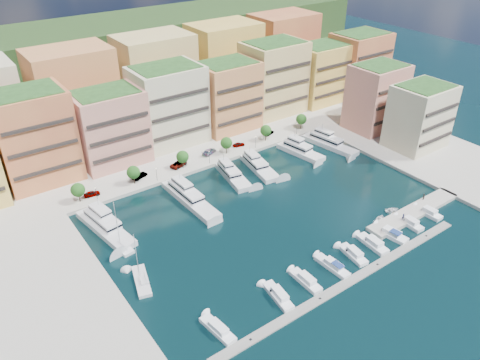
{
  "coord_description": "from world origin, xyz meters",
  "views": [
    {
      "loc": [
        -66.49,
        -77.31,
        71.2
      ],
      "look_at": [
        -3.11,
        10.67,
        6.0
      ],
      "focal_mm": 35.0,
      "sensor_mm": 36.0,
      "label": 1
    }
  ],
  "objects": [
    {
      "name": "apartment_east_a",
      "position": [
        62.0,
        19.99,
        12.31
      ],
      "size": [
        18.0,
        14.5,
        22.8
      ],
      "color": "tan",
      "rests_on": "east_quay"
    },
    {
      "name": "apartment_2",
      "position": [
        -23.0,
        49.99,
        12.31
      ],
      "size": [
        20.0,
        15.5,
        22.8
      ],
      "color": "tan",
      "rests_on": "north_quay"
    },
    {
      "name": "finger_pier",
      "position": [
        30.0,
        -22.0,
        0.0
      ],
      "size": [
        32.0,
        5.0,
        2.0
      ],
      "primitive_type": "cube",
      "color": "#9E998E",
      "rests_on": "ground"
    },
    {
      "name": "tree_3",
      "position": [
        8.0,
        33.5,
        4.74
      ],
      "size": [
        3.8,
        3.8,
        5.65
      ],
      "color": "#473323",
      "rests_on": "north_quay"
    },
    {
      "name": "backblock_3",
      "position": [
        35.0,
        74.0,
        16.0
      ],
      "size": [
        26.0,
        18.0,
        30.0
      ],
      "primitive_type": "cube",
      "color": "#E7BD54",
      "rests_on": "north_quay"
    },
    {
      "name": "ground",
      "position": [
        0.0,
        0.0,
        0.0
      ],
      "size": [
        400.0,
        400.0,
        0.0
      ],
      "primitive_type": "plane",
      "color": "black",
      "rests_on": "ground"
    },
    {
      "name": "car_2",
      "position": [
        -8.65,
        35.08,
        1.82
      ],
      "size": [
        6.48,
        4.6,
        1.64
      ],
      "primitive_type": "imported",
      "rotation": [
        0.0,
        0.0,
        1.92
      ],
      "color": "gray",
      "rests_on": "north_quay"
    },
    {
      "name": "apartment_5",
      "position": [
        42.0,
        51.99,
        14.31
      ],
      "size": [
        22.0,
        16.5,
        26.8
      ],
      "color": "#D8BE72",
      "rests_on": "north_quay"
    },
    {
      "name": "lamppost_0",
      "position": [
        -36.0,
        31.2,
        3.83
      ],
      "size": [
        0.3,
        0.3,
        4.2
      ],
      "color": "black",
      "rests_on": "north_quay"
    },
    {
      "name": "person_1",
      "position": [
        36.17,
        -20.14,
        1.91
      ],
      "size": [
        1.04,
        0.91,
        1.83
      ],
      "primitive_type": "imported",
      "rotation": [
        0.0,
        0.0,
        3.41
      ],
      "color": "#4B382D",
      "rests_on": "finger_pier"
    },
    {
      "name": "cruiser_2",
      "position": [
        -18.7,
        -24.6,
        0.55
      ],
      "size": [
        3.6,
        9.17,
        2.55
      ],
      "color": "white",
      "rests_on": "ground"
    },
    {
      "name": "yacht_6",
      "position": [
        39.73,
        19.62,
        1.21
      ],
      "size": [
        7.49,
        20.92,
        7.3
      ],
      "color": "silver",
      "rests_on": "ground"
    },
    {
      "name": "hillside",
      "position": [
        0.0,
        110.0,
        0.0
      ],
      "size": [
        240.0,
        40.0,
        58.0
      ],
      "primitive_type": "cube",
      "color": "#1F3415",
      "rests_on": "ground"
    },
    {
      "name": "car_5",
      "position": [
        28.05,
        36.44,
        1.66
      ],
      "size": [
        4.27,
        2.63,
        1.33
      ],
      "primitive_type": "imported",
      "rotation": [
        0.0,
        0.0,
        1.9
      ],
      "color": "gray",
      "rests_on": "north_quay"
    },
    {
      "name": "cruiser_8",
      "position": [
        24.77,
        -24.58,
        0.55
      ],
      "size": [
        2.9,
        7.41,
        2.55
      ],
      "color": "white",
      "rests_on": "ground"
    },
    {
      "name": "tree_1",
      "position": [
        -24.0,
        33.5,
        4.74
      ],
      "size": [
        3.8,
        3.8,
        5.65
      ],
      "color": "#473323",
      "rests_on": "north_quay"
    },
    {
      "name": "car_0",
      "position": [
        -36.32,
        34.4,
        1.75
      ],
      "size": [
        4.56,
        2.27,
        1.49
      ],
      "primitive_type": "imported",
      "rotation": [
        0.0,
        0.0,
        1.45
      ],
      "color": "gray",
      "rests_on": "north_quay"
    },
    {
      "name": "tree_5",
      "position": [
        40.0,
        33.5,
        4.74
      ],
      "size": [
        3.8,
        3.8,
        5.65
      ],
      "color": "#473323",
      "rests_on": "north_quay"
    },
    {
      "name": "tree_0",
      "position": [
        -40.0,
        33.5,
        4.74
      ],
      "size": [
        3.8,
        3.8,
        5.65
      ],
      "color": "#473323",
      "rests_on": "north_quay"
    },
    {
      "name": "car_1",
      "position": [
        -21.45,
        35.52,
        1.81
      ],
      "size": [
        5.18,
        3.15,
        1.61
      ],
      "primitive_type": "imported",
      "rotation": [
        0.0,
        0.0,
        1.89
      ],
      "color": "gray",
      "rests_on": "north_quay"
    },
    {
      "name": "tender_0",
      "position": [
        20.13,
        -19.0,
        0.44
      ],
      "size": [
        5.15,
        4.55,
        0.88
      ],
      "primitive_type": "imported",
      "rotation": [
        0.0,
        0.0,
        2.0
      ],
      "color": "white",
      "rests_on": "ground"
    },
    {
      "name": "cruiser_5",
      "position": [
        3.92,
        -24.59,
        0.55
      ],
      "size": [
        3.6,
        8.22,
        2.55
      ],
      "color": "white",
      "rests_on": "ground"
    },
    {
      "name": "yacht_4",
      "position": [
        11.16,
        20.94,
        1.09
      ],
      "size": [
        7.98,
        18.12,
        7.3
      ],
      "color": "silver",
      "rests_on": "ground"
    },
    {
      "name": "yacht_5",
      "position": [
        28.35,
        21.32,
        1.21
      ],
      "size": [
        7.19,
        17.28,
        7.3
      ],
      "color": "silver",
      "rests_on": "ground"
    },
    {
      "name": "tree_2",
      "position": [
        -8.0,
        33.5,
        4.74
      ],
      "size": [
        3.8,
        3.8,
        5.65
      ],
      "color": "#473323",
      "rests_on": "north_quay"
    },
    {
      "name": "cruiser_9",
      "position": [
        32.56,
        -24.58,
        0.55
      ],
      "size": [
        2.78,
        7.17,
        2.55
      ],
      "color": "white",
      "rests_on": "ground"
    },
    {
      "name": "backblock_2",
      "position": [
        5.0,
        74.0,
        16.0
      ],
      "size": [
        26.0,
        18.0,
        30.0
      ],
      "primitive_type": "cube",
      "color": "#D8BE72",
      "rests_on": "north_quay"
    },
    {
      "name": "apartment_6",
      "position": [
        64.0,
        49.99,
        12.31
      ],
      "size": [
        20.0,
        15.5,
        22.8
      ],
      "color": "#E7BD54",
      "rests_on": "north_quay"
    },
    {
      "name": "north_quay",
      "position": [
        0.0,
        62.0,
        0.0
      ],
      "size": [
        220.0,
        64.0,
        2.0
      ],
      "primitive_type": "cube",
      "color": "#9E998E",
      "rests_on": "ground"
    },
    {
      "name": "yacht_0",
      "position": [
        -38.95,
        19.3,
        1.21
      ],
      "size": [
        8.1,
        21.69,
        7.3
      ],
      "color": "silver",
      "rests_on": "ground"
    },
    {
      "name": "cruiser_0",
      "position": [
        -33.74,
        -24.59,
        0.55
      ],
      "size": [
        3.34,
        8.85,
        2.55
      ],
      "color": "white",
      "rests_on": "ground"
    },
    {
      "name": "cruiser_7",
      "position": [
        17.14,
        -24.62,
        0.57
      ],
      "size": [
        3.93,
        9.11,
        2.66
      ],
      "color": "white",
      "rests_on": "ground"
    },
    {
      "name": "yacht_3",
      "position": [
        1.62,
        21.33,
        1.21
      ],
      "size": [
        7.47,
        17.29,
        7.3
      ],
      "color": "silver",
      "rests_on": "ground"
    },
    {
      "name": "apartment_4",
      "position": [
        20.0,
        49.99,
        12.81
      ],
      "size": [
        20.0,
        15.5,
        23.8
      ],
      "color": "#D17C4E",
      "rests_on": "north_quay"
    },
    {
      "name": "lamppost_3",
      "position": [
        18.0,
        31.2,
        3.83
      ],
      "size": [
        0.3,
        0.3,
        4.2
      ],
      "color": "black",
      "rests_on": "north_quay"
    },
    {
      "name": "cruiser_4",
      "position": [
        -2.95,
        -24.62,
        0.57
      ],
      "size": [
        2.67,
        9.17,
        2.66
      ],
      "color": "white",
      "rests_on": "ground"
    },
    {
      "name": "sailboat_2",
      "position": [
        -38.56,
        9.82,
        0.32
      ],
      "size": [
        3.76,
        8.14,
        13.2
      ],
      "color": "silver",
      "rests_on": "ground"
    },
    {
      "name": "car_3",
      "position": [
        3.25,
        36.5,
        1.83
      ],
      "size": [
        6.17,
        4.4,
        1.66
      ],
      "primitive_type": "imported",
      "rotation": [
        0.0,
        0.0,
        1.98
      ],
      "color": "gray",
      "rests_on": "north_quay"
    },
    {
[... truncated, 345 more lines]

